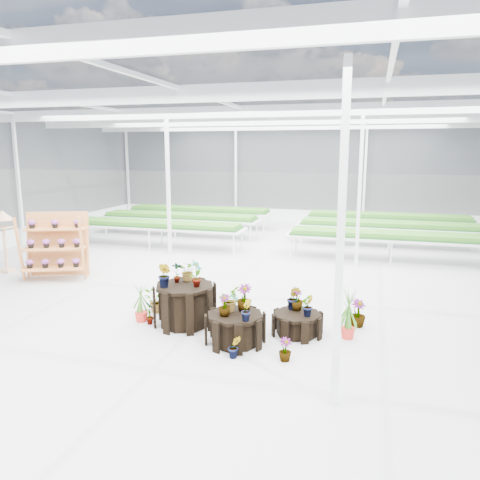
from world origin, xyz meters
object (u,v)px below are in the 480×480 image
(plinth_mid, at_px, (235,329))
(plinth_low, at_px, (297,324))
(plinth_tall, at_px, (185,305))
(shelf_rack, at_px, (55,246))
(bird_table, at_px, (5,241))

(plinth_mid, height_order, plinth_low, plinth_mid)
(plinth_tall, height_order, shelf_rack, shelf_rack)
(plinth_low, relative_size, bird_table, 0.53)
(shelf_rack, bearing_deg, plinth_mid, -48.05)
(plinth_mid, xyz_separation_m, plinth_low, (1.00, 0.70, -0.07))
(plinth_low, bearing_deg, shelf_rack, 162.86)
(bird_table, bearing_deg, shelf_rack, -7.49)
(plinth_tall, xyz_separation_m, shelf_rack, (-4.61, 2.20, 0.47))
(plinth_mid, bearing_deg, shelf_rack, 154.27)
(plinth_mid, distance_m, plinth_low, 1.22)
(plinth_low, bearing_deg, bird_table, 165.04)
(plinth_mid, relative_size, bird_table, 0.59)
(plinth_tall, xyz_separation_m, bird_table, (-6.38, 2.39, 0.47))
(plinth_tall, distance_m, plinth_low, 2.21)
(plinth_tall, bearing_deg, bird_table, 159.45)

